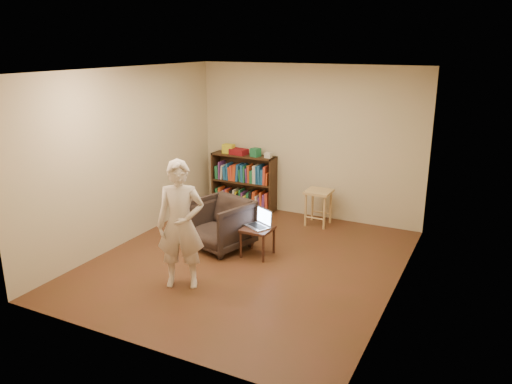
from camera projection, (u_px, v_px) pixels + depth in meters
The scene contains 15 objects.
floor at pixel (247, 262), 6.93m from camera, with size 4.50×4.50×0.00m, color #492D17.
ceiling at pixel (246, 70), 6.18m from camera, with size 4.50×4.50×0.00m, color silver.
wall_back at pixel (308, 142), 8.49m from camera, with size 4.00×4.00×0.00m, color #C0B691.
wall_left at pixel (128, 157), 7.41m from camera, with size 4.50×4.50×0.00m, color #C0B691.
wall_right at pixel (402, 191), 5.70m from camera, with size 4.50×4.50×0.00m, color #C0B691.
bookshelf at pixel (244, 185), 9.09m from camera, with size 1.20×0.30×1.00m.
box_yellow at pixel (228, 149), 9.03m from camera, with size 0.20×0.14×0.16m, color gold.
red_cloth at pixel (239, 152), 8.94m from camera, with size 0.30×0.22×0.10m, color maroon.
box_green at pixel (256, 152), 8.77m from camera, with size 0.15×0.15×0.15m, color #1C693E.
box_white at pixel (268, 155), 8.68m from camera, with size 0.11×0.11×0.09m, color beige.
stool at pixel (319, 197), 8.23m from camera, with size 0.41×0.41×0.59m.
armchair at pixel (220, 224), 7.32m from camera, with size 0.79×0.81×0.74m, color black.
side_table at pixel (257, 233), 7.06m from camera, with size 0.41×0.41×0.42m.
laptop at pixel (260, 222), 7.08m from camera, with size 0.42×0.39×0.26m.
person at pixel (181, 225), 6.06m from camera, with size 0.59×0.38×1.61m, color beige.
Camera 1 is at (2.95, -5.63, 2.93)m, focal length 35.00 mm.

